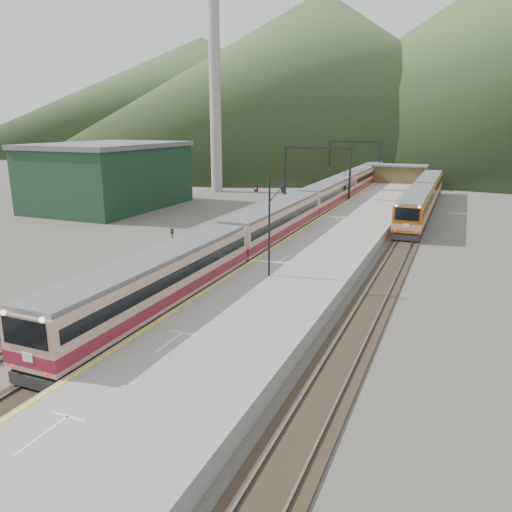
% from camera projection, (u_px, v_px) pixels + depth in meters
% --- Properties ---
extents(ground, '(400.00, 400.00, 0.00)m').
position_uv_depth(ground, '(12.00, 407.00, 20.31)').
color(ground, '#47423D').
rests_on(ground, ground).
extents(track_main, '(2.60, 200.00, 0.23)m').
position_uv_depth(track_main, '(304.00, 225.00, 55.98)').
color(track_main, black).
rests_on(track_main, ground).
extents(track_far, '(2.60, 200.00, 0.23)m').
position_uv_depth(track_far, '(262.00, 222.00, 57.83)').
color(track_far, black).
rests_on(track_far, ground).
extents(track_second, '(2.60, 200.00, 0.23)m').
position_uv_depth(track_second, '(410.00, 233.00, 51.72)').
color(track_second, black).
rests_on(track_second, ground).
extents(platform, '(8.00, 100.00, 1.00)m').
position_uv_depth(platform, '(349.00, 229.00, 52.01)').
color(platform, gray).
rests_on(platform, ground).
extents(gantry_near, '(9.55, 0.25, 8.00)m').
position_uv_depth(gantry_near, '(317.00, 164.00, 68.98)').
color(gantry_near, black).
rests_on(gantry_near, ground).
extents(gantry_far, '(9.55, 0.25, 8.00)m').
position_uv_depth(gantry_far, '(354.00, 154.00, 91.28)').
color(gantry_far, black).
rests_on(gantry_far, ground).
extents(warehouse, '(14.50, 20.50, 8.60)m').
position_uv_depth(warehouse, '(109.00, 175.00, 67.02)').
color(warehouse, '#16331E').
rests_on(warehouse, ground).
extents(smokestack, '(1.80, 1.80, 30.00)m').
position_uv_depth(smokestack, '(215.00, 98.00, 79.86)').
color(smokestack, '#9E998E').
rests_on(smokestack, ground).
extents(station_shed, '(9.40, 4.40, 3.10)m').
position_uv_depth(station_shed, '(399.00, 173.00, 87.15)').
color(station_shed, brown).
rests_on(station_shed, platform).
extents(hill_a, '(180.00, 180.00, 60.00)m').
position_uv_depth(hill_a, '(321.00, 73.00, 196.81)').
color(hill_a, '#304828').
rests_on(hill_a, ground).
extents(hill_d, '(200.00, 200.00, 55.00)m').
position_uv_depth(hill_d, '(203.00, 91.00, 271.65)').
color(hill_d, '#304828').
rests_on(hill_d, ground).
extents(main_train, '(2.90, 99.61, 3.54)m').
position_uv_depth(main_train, '(329.00, 195.00, 65.21)').
color(main_train, tan).
rests_on(main_train, track_main).
extents(second_train, '(2.77, 37.72, 3.38)m').
position_uv_depth(second_train, '(423.00, 197.00, 64.16)').
color(second_train, '#A9520E').
rests_on(second_train, track_second).
extents(signal_mast, '(2.17, 0.60, 6.92)m').
position_uv_depth(signal_mast, '(269.00, 215.00, 33.32)').
color(signal_mast, black).
rests_on(signal_mast, platform).
extents(short_signal_a, '(0.25, 0.21, 2.27)m').
position_uv_depth(short_signal_a, '(14.00, 342.00, 22.89)').
color(short_signal_a, black).
rests_on(short_signal_a, ground).
extents(short_signal_b, '(0.26, 0.23, 2.27)m').
position_uv_depth(short_signal_b, '(257.00, 224.00, 49.64)').
color(short_signal_b, black).
rests_on(short_signal_b, ground).
extents(short_signal_c, '(0.23, 0.18, 2.27)m').
position_uv_depth(short_signal_c, '(172.00, 238.00, 43.58)').
color(short_signal_c, black).
rests_on(short_signal_c, ground).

